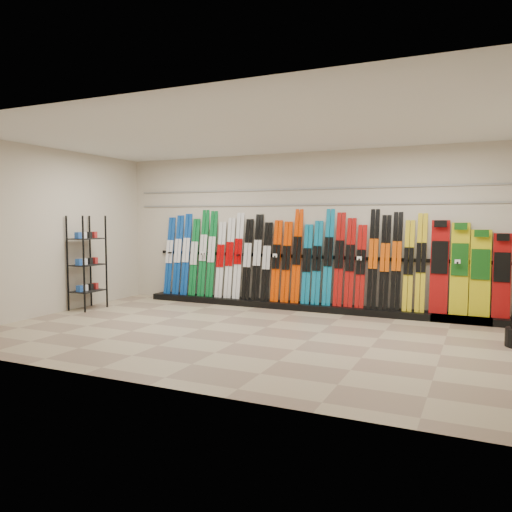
% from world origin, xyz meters
% --- Properties ---
extents(floor, '(8.00, 8.00, 0.00)m').
position_xyz_m(floor, '(0.00, 0.00, 0.00)').
color(floor, gray).
rests_on(floor, ground).
extents(back_wall, '(8.00, 0.00, 8.00)m').
position_xyz_m(back_wall, '(0.00, 2.50, 1.50)').
color(back_wall, beige).
rests_on(back_wall, floor).
extents(left_wall, '(0.00, 5.00, 5.00)m').
position_xyz_m(left_wall, '(-4.00, 0.00, 1.50)').
color(left_wall, beige).
rests_on(left_wall, floor).
extents(ceiling, '(8.00, 8.00, 0.00)m').
position_xyz_m(ceiling, '(0.00, 0.00, 3.00)').
color(ceiling, silver).
rests_on(ceiling, back_wall).
extents(ski_rack_base, '(8.00, 0.40, 0.12)m').
position_xyz_m(ski_rack_base, '(0.22, 2.28, 0.06)').
color(ski_rack_base, black).
rests_on(ski_rack_base, floor).
extents(skis, '(5.37, 0.30, 1.82)m').
position_xyz_m(skis, '(-0.45, 2.36, 0.95)').
color(skis, '#0F44A2').
rests_on(skis, ski_rack_base).
extents(snowboards, '(1.24, 0.24, 1.59)m').
position_xyz_m(snowboards, '(2.90, 2.35, 0.86)').
color(snowboards, '#990C0C').
rests_on(snowboards, ski_rack_base).
extents(accessory_rack, '(0.40, 0.60, 1.79)m').
position_xyz_m(accessory_rack, '(-3.75, 0.63, 0.89)').
color(accessory_rack, black).
rests_on(accessory_rack, floor).
extents(slatwall_rail_0, '(7.60, 0.02, 0.03)m').
position_xyz_m(slatwall_rail_0, '(0.00, 2.48, 2.00)').
color(slatwall_rail_0, gray).
rests_on(slatwall_rail_0, back_wall).
extents(slatwall_rail_1, '(7.60, 0.02, 0.03)m').
position_xyz_m(slatwall_rail_1, '(0.00, 2.48, 2.30)').
color(slatwall_rail_1, gray).
rests_on(slatwall_rail_1, back_wall).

